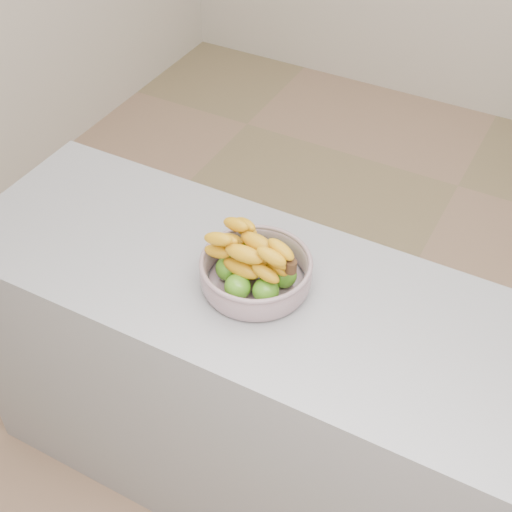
{
  "coord_description": "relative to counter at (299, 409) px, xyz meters",
  "views": [
    {
      "loc": [
        0.48,
        -1.83,
        2.21
      ],
      "look_at": [
        -0.15,
        -0.68,
        1.0
      ],
      "focal_mm": 50.0,
      "sensor_mm": 36.0,
      "label": 1
    }
  ],
  "objects": [
    {
      "name": "counter",
      "position": [
        0.0,
        0.0,
        0.0
      ],
      "size": [
        2.0,
        0.6,
        0.9
      ],
      "primitive_type": "cube",
      "color": "gray",
      "rests_on": "ground"
    },
    {
      "name": "fruit_bowl",
      "position": [
        -0.15,
        -0.0,
        0.51
      ],
      "size": [
        0.29,
        0.29,
        0.17
      ],
      "rotation": [
        0.0,
        0.0,
        -0.21
      ],
      "color": "#A9BCCB",
      "rests_on": "counter"
    },
    {
      "name": "ground",
      "position": [
        0.0,
        0.68,
        -0.45
      ],
      "size": [
        4.0,
        4.0,
        0.0
      ],
      "primitive_type": "plane",
      "color": "#93725A",
      "rests_on": "ground"
    }
  ]
}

